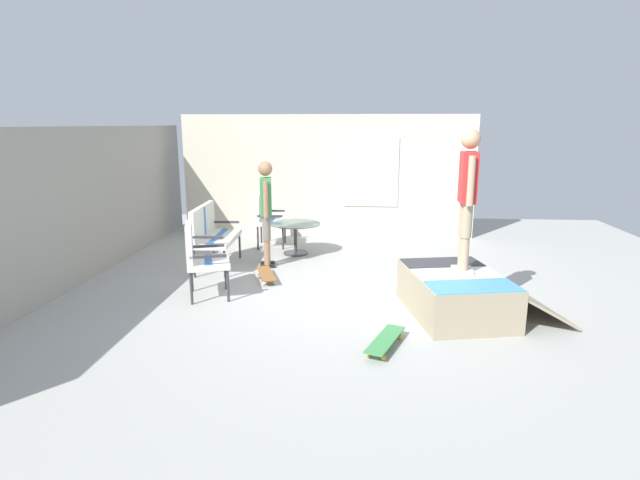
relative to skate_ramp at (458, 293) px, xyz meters
The scene contains 12 objects.
ground_plane 1.56m from the skate_ramp, 66.51° to the left, with size 12.00×12.00×0.10m, color #A8A8A3.
back_wall_cinderblock 5.51m from the skate_ramp, 83.56° to the left, with size 9.00×0.20×2.27m.
house_facade 4.90m from the skate_ramp, 23.21° to the left, with size 0.23×6.00×2.50m.
skate_ramp is the anchor object (origin of this frame).
patio_bench 4.08m from the skate_ramp, 63.51° to the left, with size 1.27×0.60×1.02m.
patio_chair_near_house 4.51m from the skate_ramp, 42.15° to the left, with size 0.66×0.60×1.02m.
patio_chair_by_wall 3.39m from the skate_ramp, 84.02° to the left, with size 0.76×0.71×1.02m.
patio_table 3.65m from the skate_ramp, 40.58° to the left, with size 0.90×0.90×0.57m.
person_watching 3.43m from the skate_ramp, 54.70° to the left, with size 0.47×0.28×1.72m.
person_skater 1.27m from the skate_ramp, 46.35° to the right, with size 0.48×0.25×1.72m.
skateboard_by_bench 2.90m from the skate_ramp, 65.13° to the left, with size 0.82×0.45×0.10m.
skateboard_spare 1.42m from the skate_ramp, 138.63° to the left, with size 0.82×0.47×0.10m.
Camera 1 is at (-6.63, -0.18, 2.31)m, focal length 28.25 mm.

